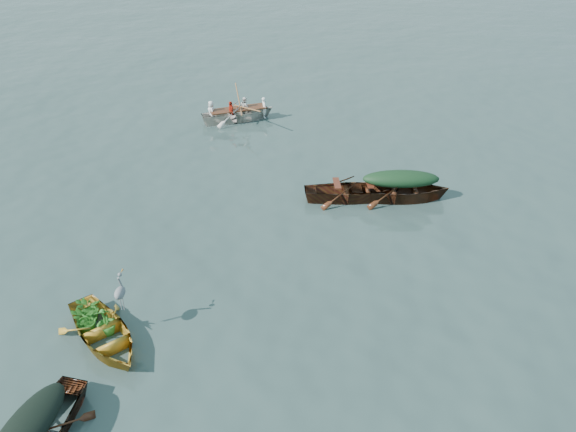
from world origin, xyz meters
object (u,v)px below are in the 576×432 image
at_px(yellow_dinghy, 105,342).
at_px(green_tarp_boat, 399,200).
at_px(open_wooden_boat, 352,199).
at_px(rowed_boat, 239,121).
at_px(heron, 121,299).

bearing_deg(yellow_dinghy, green_tarp_boat, 1.39).
relative_size(green_tarp_boat, open_wooden_boat, 1.03).
bearing_deg(open_wooden_boat, rowed_boat, 29.24).
height_order(green_tarp_boat, heron, heron).
height_order(rowed_boat, heron, heron).
bearing_deg(green_tarp_boat, heron, 129.86).
bearing_deg(rowed_boat, green_tarp_boat, -159.86).
bearing_deg(rowed_boat, open_wooden_boat, -168.20).
height_order(open_wooden_boat, rowed_boat, rowed_boat).
xyz_separation_m(green_tarp_boat, open_wooden_boat, (-1.49, -0.14, 0.00)).
relative_size(green_tarp_boat, heron, 4.76).
bearing_deg(heron, yellow_dinghy, -174.81).
relative_size(yellow_dinghy, open_wooden_boat, 0.80).
distance_m(green_tarp_boat, rowed_boat, 8.77).
bearing_deg(heron, open_wooden_boat, 7.78).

